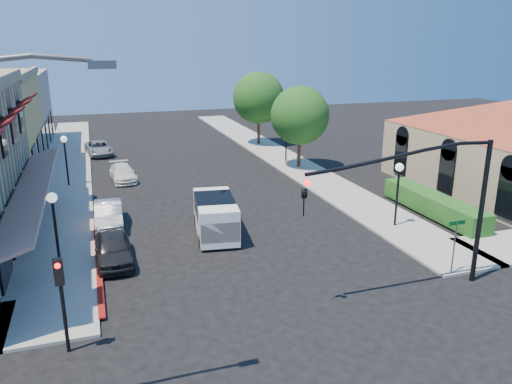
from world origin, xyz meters
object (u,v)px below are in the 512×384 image
object	(u,v)px
street_tree_a	(300,115)
lamppost_left_near	(54,211)
parked_car_b	(109,215)
parked_car_c	(123,173)
street_tree_b	(259,98)
secondary_signal	(61,288)
lamppost_left_far	(65,148)
lamppost_right_far	(286,130)
parked_car_a	(113,248)
lamppost_right_near	(399,179)
parked_car_d	(99,148)
street_name_sign	(455,238)
signal_mast_arm	(439,192)
white_van	(215,215)

from	to	relation	value
street_tree_a	lamppost_left_near	bearing A→B (deg)	-141.02
parked_car_b	parked_car_c	xyz separation A→B (m)	(1.40, 9.47, -0.10)
street_tree_b	secondary_signal	xyz separation A→B (m)	(-16.80, -30.59, -2.23)
lamppost_left_far	parked_car_c	size ratio (longest dim) A/B	0.90
lamppost_left_far	parked_car_b	distance (m)	9.52
lamppost_right_far	parked_car_a	world-z (taller)	lamppost_right_far
street_tree_a	parked_car_c	bearing A→B (deg)	178.04
lamppost_right_near	lamppost_left_far	bearing A→B (deg)	140.53
secondary_signal	parked_car_b	xyz separation A→B (m)	(1.80, 11.59, -1.65)
lamppost_right_near	parked_car_b	distance (m)	15.66
lamppost_left_far	lamppost_right_near	bearing A→B (deg)	-39.47
street_tree_a	lamppost_left_far	bearing A→B (deg)	180.00
lamppost_right_near	parked_car_a	xyz separation A→B (m)	(-14.70, 0.14, -2.06)
parked_car_d	lamppost_right_near	bearing A→B (deg)	-65.53
street_tree_b	lamppost_left_far	bearing A→B (deg)	-149.97
lamppost_right_far	parked_car_a	xyz separation A→B (m)	(-14.70, -15.86, -2.06)
parked_car_a	parked_car_c	distance (m)	14.40
lamppost_left_near	parked_car_b	bearing A→B (deg)	65.30
street_tree_a	lamppost_right_near	xyz separation A→B (m)	(-0.30, -14.00, -1.46)
street_name_sign	signal_mast_arm	bearing A→B (deg)	-156.80
lamppost_right_near	parked_car_d	world-z (taller)	lamppost_right_near
lamppost_right_far	parked_car_c	distance (m)	13.56
parked_car_b	parked_car_c	distance (m)	9.57
secondary_signal	parked_car_c	xyz separation A→B (m)	(3.20, 21.06, -1.74)
street_name_sign	street_tree_b	bearing A→B (deg)	87.50
parked_car_b	parked_car_a	bearing A→B (deg)	-88.70
street_tree_b	signal_mast_arm	size ratio (longest dim) A/B	0.88
secondary_signal	lamppost_right_near	world-z (taller)	lamppost_right_near
street_tree_a	lamppost_right_near	distance (m)	14.08
parked_car_c	lamppost_left_near	bearing A→B (deg)	-108.44
street_name_sign	parked_car_c	world-z (taller)	street_name_sign
white_van	parked_car_b	size ratio (longest dim) A/B	1.14
parked_car_c	signal_mast_arm	bearing A→B (deg)	-67.16
secondary_signal	white_van	xyz separation A→B (m)	(6.99, 8.46, -1.18)
lamppost_right_far	street_tree_b	bearing A→B (deg)	87.85
lamppost_left_far	lamppost_right_far	distance (m)	17.12
lamppost_right_far	white_van	xyz separation A→B (m)	(-9.51, -14.13, -1.60)
parked_car_b	parked_car_c	size ratio (longest dim) A/B	1.03
street_tree_b	signal_mast_arm	distance (m)	30.65
signal_mast_arm	parked_car_a	size ratio (longest dim) A/B	2.00
white_van	parked_car_c	xyz separation A→B (m)	(-3.79, 12.60, -0.57)
lamppost_right_far	parked_car_a	bearing A→B (deg)	-132.83
lamppost_right_far	parked_car_b	size ratio (longest dim) A/B	0.88
street_tree_b	parked_car_c	distance (m)	17.08
lamppost_right_far	white_van	world-z (taller)	lamppost_right_far
white_van	lamppost_right_near	bearing A→B (deg)	-11.12
parked_car_c	secondary_signal	bearing A→B (deg)	-102.73
parked_car_a	lamppost_left_far	bearing A→B (deg)	99.18
secondary_signal	lamppost_left_near	world-z (taller)	lamppost_left_near
parked_car_a	parked_car_c	world-z (taller)	parked_car_a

